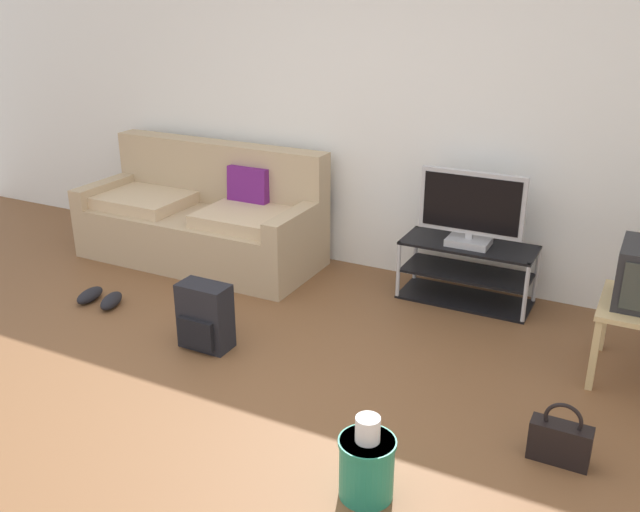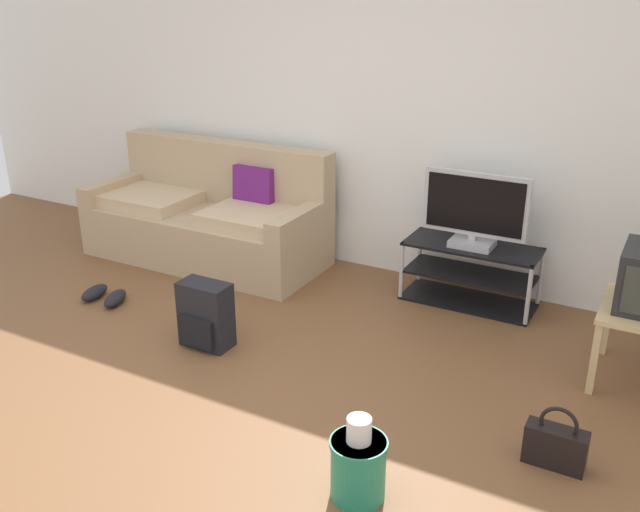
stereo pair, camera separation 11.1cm
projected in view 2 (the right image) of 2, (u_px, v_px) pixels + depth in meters
ground_plane at (197, 418)px, 3.78m from camera, size 9.00×9.80×0.02m
wall_back at (386, 102)px, 5.27m from camera, size 9.00×0.10×2.70m
couch at (210, 219)px, 5.84m from camera, size 2.02×0.85×0.95m
tv_stand at (470, 274)px, 5.03m from camera, size 0.96×0.40×0.45m
flat_tv at (475, 211)px, 4.84m from camera, size 0.75×0.22×0.54m
backpack at (206, 315)px, 4.44m from camera, size 0.33×0.26×0.44m
handbag at (556, 445)px, 3.35m from camera, size 0.29×0.11×0.33m
cleaning_bucket at (358, 464)px, 3.13m from camera, size 0.27×0.27×0.42m
sneakers_pair at (105, 295)px, 5.12m from camera, size 0.38×0.29×0.09m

